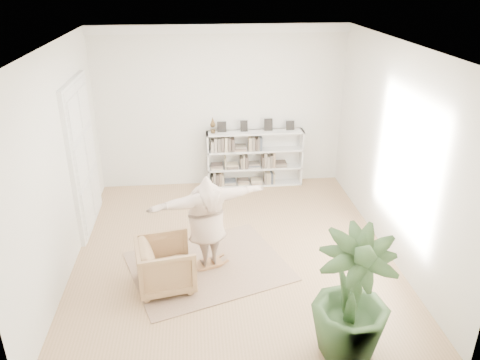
{
  "coord_description": "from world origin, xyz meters",
  "views": [
    {
      "loc": [
        -0.58,
        -7.11,
        4.62
      ],
      "look_at": [
        0.17,
        0.4,
        1.21
      ],
      "focal_mm": 35.0,
      "sensor_mm": 36.0,
      "label": 1
    }
  ],
  "objects_px": {
    "armchair": "(166,265)",
    "rocker_board": "(208,263)",
    "bookshelf": "(255,159)",
    "person": "(207,219)",
    "houseplant": "(352,296)"
  },
  "relations": [
    {
      "from": "armchair",
      "to": "rocker_board",
      "type": "bearing_deg",
      "value": -65.46
    },
    {
      "from": "bookshelf",
      "to": "person",
      "type": "xyz_separation_m",
      "value": [
        -1.2,
        -3.26,
        0.28
      ]
    },
    {
      "from": "rocker_board",
      "to": "houseplant",
      "type": "xyz_separation_m",
      "value": [
        1.75,
        -2.11,
        0.83
      ]
    },
    {
      "from": "person",
      "to": "armchair",
      "type": "bearing_deg",
      "value": 15.66
    },
    {
      "from": "bookshelf",
      "to": "armchair",
      "type": "height_order",
      "value": "bookshelf"
    },
    {
      "from": "houseplant",
      "to": "person",
      "type": "bearing_deg",
      "value": 129.63
    },
    {
      "from": "person",
      "to": "houseplant",
      "type": "relative_size",
      "value": 1.11
    },
    {
      "from": "bookshelf",
      "to": "person",
      "type": "bearing_deg",
      "value": -110.29
    },
    {
      "from": "person",
      "to": "houseplant",
      "type": "distance_m",
      "value": 2.74
    },
    {
      "from": "person",
      "to": "houseplant",
      "type": "xyz_separation_m",
      "value": [
        1.75,
        -2.11,
        -0.03
      ]
    },
    {
      "from": "bookshelf",
      "to": "houseplant",
      "type": "bearing_deg",
      "value": -84.25
    },
    {
      "from": "bookshelf",
      "to": "armchair",
      "type": "xyz_separation_m",
      "value": [
        -1.88,
        -3.72,
        -0.23
      ]
    },
    {
      "from": "rocker_board",
      "to": "person",
      "type": "bearing_deg",
      "value": -135.34
    },
    {
      "from": "bookshelf",
      "to": "houseplant",
      "type": "relative_size",
      "value": 1.24
    },
    {
      "from": "bookshelf",
      "to": "rocker_board",
      "type": "relative_size",
      "value": 4.22
    }
  ]
}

